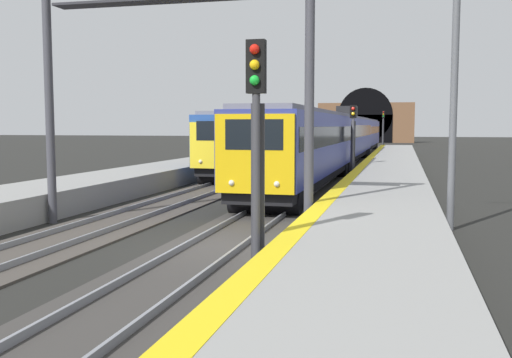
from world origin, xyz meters
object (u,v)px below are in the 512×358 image
object	(u,v)px
railway_signal_far	(383,125)
overhead_signal_gantry	(171,39)
railway_signal_near	(256,137)
railway_signal_mid	(353,136)
catenary_mast_near	(453,94)
train_main_approaching	(346,137)
train_adjacent_platform	(293,136)

from	to	relation	value
railway_signal_far	overhead_signal_gantry	world-z (taller)	overhead_signal_gantry
railway_signal_near	railway_signal_mid	bearing A→B (deg)	-180.00
railway_signal_near	overhead_signal_gantry	bearing A→B (deg)	-143.78
railway_signal_near	railway_signal_mid	size ratio (longest dim) A/B	1.11
railway_signal_near	railway_signal_mid	distance (m)	23.46
overhead_signal_gantry	catenary_mast_near	bearing A→B (deg)	-78.00
railway_signal_near	railway_signal_far	xyz separation A→B (m)	(77.67, 0.00, 0.28)
train_main_approaching	train_adjacent_platform	bearing A→B (deg)	-80.52
train_adjacent_platform	railway_signal_far	bearing A→B (deg)	171.79
railway_signal_near	railway_signal_mid	xyz separation A→B (m)	(23.45, -0.00, -0.37)
overhead_signal_gantry	catenary_mast_near	xyz separation A→B (m)	(1.78, -8.36, -1.68)
train_main_approaching	railway_signal_far	distance (m)	38.73
railway_signal_near	overhead_signal_gantry	xyz separation A→B (m)	(5.55, 4.06, 2.86)
train_main_approaching	railway_signal_mid	distance (m)	15.65
train_adjacent_platform	railway_signal_near	world-z (taller)	railway_signal_near
train_main_approaching	catenary_mast_near	bearing A→B (deg)	11.46
railway_signal_mid	catenary_mast_near	bearing A→B (deg)	14.91
train_adjacent_platform	catenary_mast_near	distance (m)	32.78
railway_signal_near	railway_signal_far	distance (m)	77.67
train_main_approaching	overhead_signal_gantry	bearing A→B (deg)	-3.30
railway_signal_mid	railway_signal_far	xyz separation A→B (m)	(54.22, 0.00, 0.64)
railway_signal_mid	railway_signal_near	bearing A→B (deg)	0.00
railway_signal_mid	overhead_signal_gantry	distance (m)	18.64
train_main_approaching	railway_signal_mid	size ratio (longest dim) A/B	14.44
train_adjacent_platform	catenary_mast_near	size ratio (longest dim) A/B	5.26
railway_signal_near	overhead_signal_gantry	world-z (taller)	overhead_signal_gantry
railway_signal_far	catenary_mast_near	size ratio (longest dim) A/B	0.66
train_adjacent_platform	railway_signal_far	size ratio (longest dim) A/B	7.93
train_main_approaching	railway_signal_far	world-z (taller)	railway_signal_far
railway_signal_far	catenary_mast_near	world-z (taller)	catenary_mast_near
train_main_approaching	train_adjacent_platform	size ratio (longest dim) A/B	1.49
train_adjacent_platform	railway_signal_far	distance (m)	39.90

